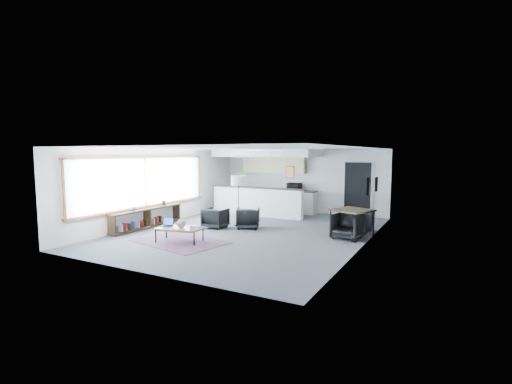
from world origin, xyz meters
The scene contains 21 objects.
room centered at (0.00, 0.00, 1.30)m, with size 7.02×9.02×2.62m.
window centered at (-3.46, -0.90, 1.46)m, with size 0.10×5.95×1.66m.
console centered at (-3.30, -1.05, 0.33)m, with size 0.35×3.00×0.80m.
kitchenette centered at (-1.20, 3.71, 1.38)m, with size 4.20×1.96×2.60m.
doorway centered at (2.30, 4.42, 1.07)m, with size 1.10×0.12×2.15m.
track_light centered at (-0.59, 2.20, 2.53)m, with size 1.60×0.07×0.15m.
wall_art_lower centered at (3.47, 0.40, 1.55)m, with size 0.03×0.38×0.48m.
wall_art_upper centered at (3.47, 1.70, 1.50)m, with size 0.03×0.34×0.44m.
kilim_rug centered at (-1.07, -2.05, 0.01)m, with size 2.73×2.12×0.01m.
coffee_table centered at (-1.07, -2.05, 0.38)m, with size 1.36×0.92×0.41m.
laptop centered at (-1.50, -2.05, 0.47)m, with size 0.36×0.33×0.22m.
ceramic_pot centered at (-0.98, -2.08, 0.53)m, with size 0.24×0.24×0.24m.
book_stack centered at (-0.58, -1.96, 0.44)m, with size 0.29×0.24×0.08m.
coaster centered at (-1.04, -2.24, 0.41)m, with size 0.14×0.14×0.01m.
armchair_left centered at (-1.30, 0.02, 0.36)m, with size 0.70×0.65×0.72m, color black.
armchair_right centered at (-0.32, 0.47, 0.37)m, with size 0.72×0.67×0.74m, color black.
floor_lamp centered at (-0.84, 0.74, 1.47)m, with size 0.62×0.62×1.69m.
dining_table centered at (3.00, 0.72, 0.75)m, with size 1.27×1.27×0.83m.
dining_chair_near centered at (2.91, 0.53, 0.33)m, with size 0.65×0.61×0.67m, color black.
dining_chair_far centered at (3.00, 1.66, 0.30)m, with size 0.58×0.55×0.60m, color black.
microwave centered at (-0.21, 4.15, 1.12)m, with size 0.55×0.30×0.37m, color black.
Camera 1 is at (5.53, -9.92, 2.45)m, focal length 26.00 mm.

